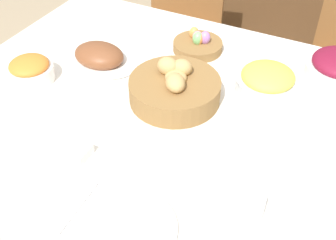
{
  "coord_description": "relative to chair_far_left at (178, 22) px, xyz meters",
  "views": [
    {
      "loc": [
        0.39,
        -0.92,
        1.6
      ],
      "look_at": [
        -0.03,
        -0.09,
        0.78
      ],
      "focal_mm": 45.0,
      "sensor_mm": 36.0,
      "label": 1
    }
  ],
  "objects": [
    {
      "name": "dining_table",
      "position": [
        0.49,
        -0.95,
        -0.13
      ],
      "size": [
        1.67,
        1.2,
        0.74
      ],
      "color": "white",
      "rests_on": "ground"
    },
    {
      "name": "chair_far_left",
      "position": [
        0.0,
        0.0,
        0.0
      ],
      "size": [
        0.45,
        0.45,
        0.92
      ],
      "rotation": [
        0.0,
        0.0,
        0.08
      ],
      "color": "brown",
      "rests_on": "ground"
    },
    {
      "name": "bread_basket",
      "position": [
        0.41,
        -0.89,
        0.29
      ],
      "size": [
        0.29,
        0.29,
        0.13
      ],
      "color": "olive",
      "rests_on": "dining_table"
    },
    {
      "name": "egg_basket",
      "position": [
        0.36,
        -0.58,
        0.27
      ],
      "size": [
        0.19,
        0.19,
        0.08
      ],
      "color": "olive",
      "rests_on": "dining_table"
    },
    {
      "name": "ham_platter",
      "position": [
        0.08,
        -0.82,
        0.27
      ],
      "size": [
        0.29,
        0.2,
        0.08
      ],
      "color": "white",
      "rests_on": "dining_table"
    },
    {
      "name": "pineapple_bowl",
      "position": [
        0.67,
        -0.71,
        0.28
      ],
      "size": [
        0.21,
        0.21,
        0.09
      ],
      "color": "silver",
      "rests_on": "dining_table"
    },
    {
      "name": "carrot_bowl",
      "position": [
        -0.08,
        -1.02,
        0.28
      ],
      "size": [
        0.16,
        0.16,
        0.08
      ],
      "color": "white",
      "rests_on": "dining_table"
    },
    {
      "name": "dinner_plate",
      "position": [
        0.54,
        -1.39,
        0.25
      ],
      "size": [
        0.24,
        0.24,
        0.01
      ],
      "color": "white",
      "rests_on": "dining_table"
    },
    {
      "name": "fork",
      "position": [
        0.39,
        -1.39,
        0.25
      ],
      "size": [
        0.02,
        0.17,
        0.0
      ],
      "rotation": [
        0.0,
        0.0,
        0.03
      ],
      "color": "#B7B7BC",
      "rests_on": "dining_table"
    },
    {
      "name": "drinking_cup",
      "position": [
        0.78,
        -1.23,
        0.29
      ],
      "size": [
        0.06,
        0.06,
        0.09
      ],
      "color": "silver",
      "rests_on": "dining_table"
    },
    {
      "name": "butter_dish",
      "position": [
        0.27,
        -1.25,
        0.26
      ],
      "size": [
        0.1,
        0.06,
        0.03
      ],
      "color": "white",
      "rests_on": "dining_table"
    }
  ]
}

